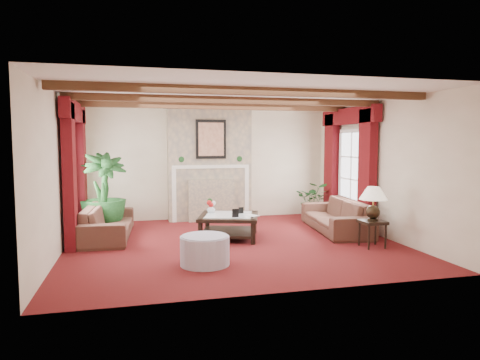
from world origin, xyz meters
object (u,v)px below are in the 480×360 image
object	(u,v)px
sofa_right	(336,210)
side_table	(372,234)
coffee_table	(229,227)
potted_palm	(104,210)
ottoman	(205,251)
sofa_left	(108,216)

from	to	relation	value
sofa_right	side_table	bearing A→B (deg)	6.62
side_table	coffee_table	bearing A→B (deg)	150.47
sofa_right	side_table	xyz separation A→B (m)	(-0.01, -1.46, -0.20)
potted_palm	coffee_table	size ratio (longest dim) A/B	1.68
potted_palm	ottoman	size ratio (longest dim) A/B	2.49
side_table	sofa_right	bearing A→B (deg)	89.68
coffee_table	sofa_left	bearing A→B (deg)	-177.84
sofa_right	coffee_table	world-z (taller)	sofa_right
sofa_left	ottoman	world-z (taller)	sofa_left
sofa_right	ottoman	distance (m)	3.62
ottoman	coffee_table	bearing A→B (deg)	66.24
sofa_left	potted_palm	xyz separation A→B (m)	(-0.11, 0.61, 0.04)
sofa_left	potted_palm	size ratio (longest dim) A/B	1.16
sofa_left	ottoman	bearing A→B (deg)	-142.76
potted_palm	side_table	distance (m)	5.40
potted_palm	side_table	bearing A→B (deg)	-28.15
sofa_left	side_table	xyz separation A→B (m)	(4.64, -1.94, -0.18)
coffee_table	side_table	size ratio (longest dim) A/B	2.32
ottoman	sofa_right	bearing A→B (deg)	30.71
sofa_left	sofa_right	bearing A→B (deg)	-92.33
side_table	potted_palm	bearing A→B (deg)	151.85
coffee_table	ottoman	world-z (taller)	coffee_table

